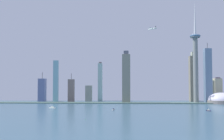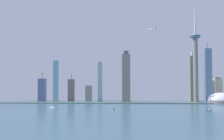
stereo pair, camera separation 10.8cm
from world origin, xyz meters
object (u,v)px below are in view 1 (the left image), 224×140
at_px(stadium_dome, 221,100).
at_px(skyscraper_5, 89,93).
at_px(skyscraper_8, 208,75).
at_px(boat_2, 52,108).
at_px(observation_tower, 195,57).
at_px(skyscraper_6, 191,79).
at_px(skyscraper_4, 56,81).
at_px(boat_3, 113,109).
at_px(skyscraper_1, 218,90).
at_px(channel_buoy_0, 85,119).
at_px(skyscraper_9, 71,91).
at_px(skyscraper_0, 195,76).
at_px(skyscraper_3, 42,90).
at_px(boat_4, 209,110).
at_px(skyscraper_2, 100,82).
at_px(airplane, 152,29).
at_px(skyscraper_7, 126,78).

xyz_separation_m(stadium_dome, skyscraper_5, (-430.36, 80.90, 18.68)).
bearing_deg(skyscraper_8, boat_2, -153.00).
height_order(observation_tower, skyscraper_6, observation_tower).
bearing_deg(skyscraper_4, observation_tower, -0.94).
bearing_deg(boat_3, skyscraper_5, -110.16).
xyz_separation_m(stadium_dome, skyscraper_1, (16.70, 81.35, 31.65)).
height_order(stadium_dome, skyscraper_8, skyscraper_8).
bearing_deg(channel_buoy_0, skyscraper_9, 104.10).
relative_size(skyscraper_0, skyscraper_3, 1.86).
height_order(skyscraper_3, skyscraper_9, skyscraper_3).
height_order(skyscraper_1, skyscraper_4, skyscraper_4).
bearing_deg(stadium_dome, skyscraper_6, 129.93).
xyz_separation_m(skyscraper_5, boat_4, (317.12, -321.78, -26.67)).
bearing_deg(skyscraper_9, skyscraper_3, 167.46).
bearing_deg(skyscraper_0, skyscraper_5, -175.29).
relative_size(skyscraper_1, skyscraper_9, 0.87).
relative_size(observation_tower, skyscraper_5, 6.00).
xyz_separation_m(skyscraper_1, skyscraper_4, (-550.02, -57.44, 28.90)).
xyz_separation_m(boat_4, channel_buoy_0, (-259.46, -163.51, -0.30)).
bearing_deg(boat_2, boat_3, -1.34).
bearing_deg(boat_2, skyscraper_0, 46.72).
relative_size(skyscraper_4, boat_4, 13.70).
relative_size(skyscraper_4, boat_2, 7.96).
xyz_separation_m(stadium_dome, boat_3, (-331.06, -226.97, -7.82)).
xyz_separation_m(stadium_dome, skyscraper_6, (-71.68, 85.65, 70.02)).
relative_size(skyscraper_8, boat_3, 28.38).
bearing_deg(skyscraper_3, stadium_dome, -6.79).
bearing_deg(skyscraper_5, skyscraper_6, 0.76).
bearing_deg(skyscraper_3, boat_3, -48.60).
bearing_deg(skyscraper_2, skyscraper_0, 1.71).
height_order(skyscraper_1, skyscraper_6, skyscraper_6).
bearing_deg(skyscraper_0, skyscraper_8, -68.61).
bearing_deg(airplane, boat_3, 110.92).
distance_m(observation_tower, skyscraper_4, 465.94).
relative_size(observation_tower, skyscraper_4, 2.40).
xyz_separation_m(skyscraper_1, skyscraper_2, (-408.34, 20.48, 27.47)).
xyz_separation_m(skyscraper_0, skyscraper_1, (70.08, -30.58, -47.17)).
relative_size(skyscraper_5, skyscraper_7, 0.33).
bearing_deg(channel_buoy_0, skyscraper_6, 58.44).
xyz_separation_m(skyscraper_6, channel_buoy_0, (-301.02, -490.04, -78.30)).
distance_m(skyscraper_1, skyscraper_4, 553.77).
bearing_deg(skyscraper_2, stadium_dome, -14.57).
height_order(skyscraper_5, skyscraper_9, skyscraper_9).
relative_size(skyscraper_2, skyscraper_4, 1.00).
distance_m(stadium_dome, skyscraper_2, 408.95).
bearing_deg(skyscraper_5, skyscraper_7, -29.32).
bearing_deg(stadium_dome, skyscraper_5, 169.35).
xyz_separation_m(skyscraper_9, channel_buoy_0, (113.30, -451.17, -37.69)).
xyz_separation_m(boat_4, airplane, (-102.27, 235.46, 236.80)).
relative_size(skyscraper_8, boat_4, 19.59).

